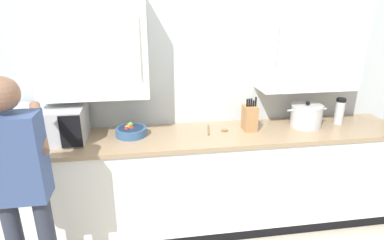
# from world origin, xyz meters

# --- Properties ---
(back_wall_tiled) EXTENTS (3.89, 0.44, 2.51)m
(back_wall_tiled) POSITION_xyz_m (0.00, 1.23, 1.39)
(back_wall_tiled) COLOR #B2BCC1
(back_wall_tiled) RESTS_ON ground_plane
(counter_unit) EXTENTS (3.54, 0.61, 0.94)m
(counter_unit) POSITION_xyz_m (0.00, 0.95, 0.47)
(counter_unit) COLOR white
(counter_unit) RESTS_ON ground_plane
(microwave_oven) EXTENTS (0.59, 0.79, 0.28)m
(microwave_oven) POSITION_xyz_m (-1.34, 0.98, 1.08)
(microwave_oven) COLOR #B7BABF
(microwave_oven) RESTS_ON counter_unit
(thermos_flask) EXTENTS (0.09, 0.09, 0.25)m
(thermos_flask) POSITION_xyz_m (1.27, 1.01, 1.06)
(thermos_flask) COLOR #B7BABF
(thermos_flask) RESTS_ON counter_unit
(fruit_bowl) EXTENTS (0.26, 0.26, 0.10)m
(fruit_bowl) POSITION_xyz_m (-0.66, 1.00, 0.98)
(fruit_bowl) COLOR #335684
(fruit_bowl) RESTS_ON counter_unit
(knife_block) EXTENTS (0.11, 0.15, 0.31)m
(knife_block) POSITION_xyz_m (0.38, 0.98, 1.05)
(knife_block) COLOR #A37547
(knife_block) RESTS_ON counter_unit
(stock_pot) EXTENTS (0.38, 0.28, 0.23)m
(stock_pot) POSITION_xyz_m (0.93, 0.99, 1.04)
(stock_pot) COLOR #B7BABF
(stock_pot) RESTS_ON counter_unit
(wooden_spoon) EXTENTS (0.20, 0.23, 0.02)m
(wooden_spoon) POSITION_xyz_m (0.09, 1.00, 0.94)
(wooden_spoon) COLOR brown
(wooden_spoon) RESTS_ON counter_unit
(person_figure) EXTENTS (0.44, 0.51, 1.62)m
(person_figure) POSITION_xyz_m (-1.32, 0.30, 0.97)
(person_figure) COLOR #282D3D
(person_figure) RESTS_ON ground_plane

